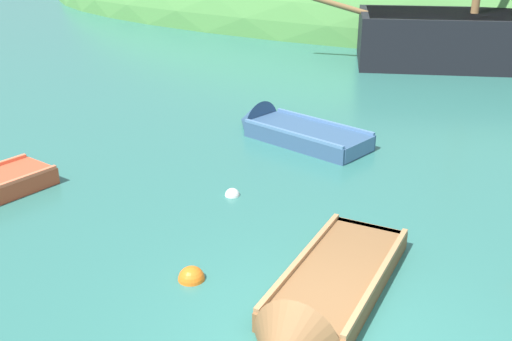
# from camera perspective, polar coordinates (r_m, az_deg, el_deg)

# --- Properties ---
(shore_hill) EXTENTS (51.53, 26.18, 11.79)m
(shore_hill) POSITION_cam_1_polar(r_m,az_deg,el_deg) (37.84, 16.17, 14.48)
(shore_hill) COLOR #477F3D
(shore_hill) RESTS_ON ground
(rowboat_center) EXTENTS (3.80, 2.22, 1.21)m
(rowboat_center) POSITION_cam_1_polar(r_m,az_deg,el_deg) (14.38, 3.01, 3.68)
(rowboat_center) COLOR #335175
(rowboat_center) RESTS_ON ground
(rowboat_far) EXTENTS (1.27, 3.76, 1.16)m
(rowboat_far) POSITION_cam_1_polar(r_m,az_deg,el_deg) (8.15, 6.17, -12.75)
(rowboat_far) COLOR brown
(rowboat_far) RESTS_ON ground
(buoy_orange) EXTENTS (0.39, 0.39, 0.39)m
(buoy_orange) POSITION_cam_1_polar(r_m,az_deg,el_deg) (8.85, -6.18, -10.28)
(buoy_orange) COLOR orange
(buoy_orange) RESTS_ON ground
(buoy_white) EXTENTS (0.28, 0.28, 0.28)m
(buoy_white) POSITION_cam_1_polar(r_m,az_deg,el_deg) (11.33, -2.28, -2.39)
(buoy_white) COLOR white
(buoy_white) RESTS_ON ground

